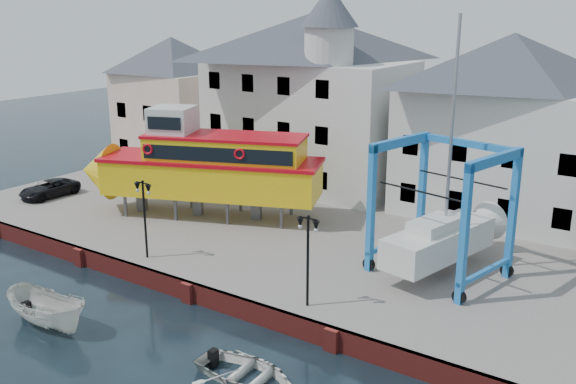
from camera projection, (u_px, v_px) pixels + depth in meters
The scene contains 13 objects.
ground at pixel (189, 302), 30.85m from camera, with size 140.00×140.00×0.00m, color black.
hardstanding at pixel (311, 229), 39.43m from camera, with size 44.00×22.00×1.00m, color #6E645D.
quay_wall at pixel (190, 292), 30.79m from camera, with size 44.00×0.47×1.00m.
building_pink at pixel (174, 101), 53.15m from camera, with size 8.00×7.00×10.30m.
building_white_main at pixel (310, 98), 46.02m from camera, with size 14.00×8.30×14.00m.
building_white_right at pixel (506, 127), 39.19m from camera, with size 12.00×8.00×11.20m.
lamp_post_left at pixel (144, 199), 32.80m from camera, with size 1.12×0.32×4.20m.
lamp_post_right at pixel (308, 238), 27.38m from camera, with size 1.12×0.32×4.20m.
tour_boat at pixel (197, 166), 39.63m from camera, with size 15.89×9.12×6.80m.
travel_lift at pixel (448, 230), 31.56m from camera, with size 6.60×8.46×12.40m.
van at pixel (49, 189), 44.24m from camera, with size 1.91×4.13×1.15m, color black.
motorboat_a at pixel (49, 326), 28.48m from camera, with size 1.78×4.74×1.83m, color silver.
motorboat_b at pixel (246, 380), 24.44m from camera, with size 3.01×4.21×0.87m, color silver.
Camera 1 is at (19.83, -20.53, 13.70)m, focal length 40.00 mm.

